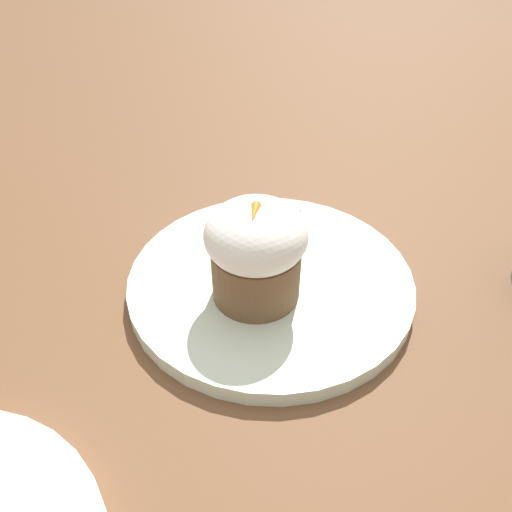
{
  "coord_description": "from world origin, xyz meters",
  "views": [
    {
      "loc": [
        0.34,
        0.04,
        0.31
      ],
      "look_at": [
        0.03,
        -0.01,
        0.06
      ],
      "focal_mm": 35.0,
      "sensor_mm": 36.0,
      "label": 1
    }
  ],
  "objects": [
    {
      "name": "carrot_cake",
      "position": [
        0.03,
        -0.01,
        0.06
      ],
      "size": [
        0.08,
        0.08,
        0.09
      ],
      "color": "brown",
      "rests_on": "dessert_plate"
    },
    {
      "name": "dessert_plate",
      "position": [
        0.0,
        0.0,
        0.01
      ],
      "size": [
        0.26,
        0.26,
        0.01
      ],
      "color": "silver",
      "rests_on": "ground_plane"
    },
    {
      "name": "ground_plane",
      "position": [
        0.0,
        0.0,
        0.0
      ],
      "size": [
        4.0,
        4.0,
        0.0
      ],
      "primitive_type": "plane",
      "color": "brown"
    },
    {
      "name": "spoon",
      "position": [
        -0.03,
        0.0,
        0.02
      ],
      "size": [
        0.11,
        0.04,
        0.01
      ],
      "color": "#B7B7BC",
      "rests_on": "dessert_plate"
    }
  ]
}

